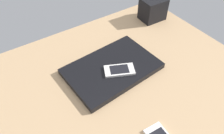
% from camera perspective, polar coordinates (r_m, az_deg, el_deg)
% --- Properties ---
extents(desk_surface, '(1.20, 0.80, 0.03)m').
position_cam_1_polar(desk_surface, '(0.81, -3.42, -6.20)').
color(desk_surface, tan).
rests_on(desk_surface, ground).
extents(laptop_closed, '(0.37, 0.26, 0.02)m').
position_cam_1_polar(laptop_closed, '(0.84, 0.00, -0.41)').
color(laptop_closed, black).
rests_on(laptop_closed, desk_surface).
extents(cell_phone_on_laptop, '(0.13, 0.10, 0.01)m').
position_cam_1_polar(cell_phone_on_laptop, '(0.82, 1.99, -0.83)').
color(cell_phone_on_laptop, silver).
rests_on(cell_phone_on_laptop, laptop_closed).
extents(desk_organizer, '(0.12, 0.10, 0.11)m').
position_cam_1_polar(desk_organizer, '(1.14, 10.87, 14.95)').
color(desk_organizer, black).
rests_on(desk_organizer, desk_surface).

